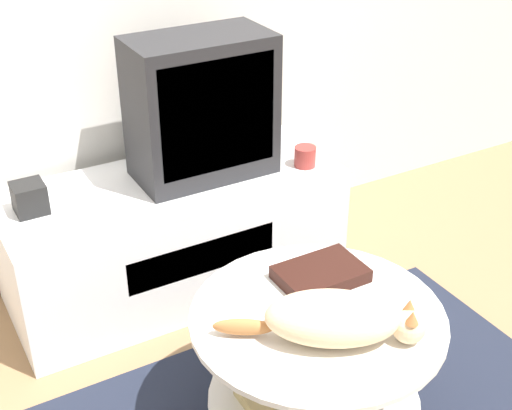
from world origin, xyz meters
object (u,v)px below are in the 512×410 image
object	(u,v)px
speaker	(30,198)
cat	(336,319)
dvd_box	(321,274)
tv	(202,107)

from	to	relation	value
speaker	cat	bearing A→B (deg)	-63.09
speaker	dvd_box	xyz separation A→B (m)	(0.67, -0.84, -0.05)
dvd_box	cat	size ratio (longest dim) A/B	0.52
tv	speaker	distance (m)	0.70
tv	cat	bearing A→B (deg)	-96.37
speaker	cat	size ratio (longest dim) A/B	0.22
tv	dvd_box	xyz separation A→B (m)	(0.00, -0.81, -0.27)
dvd_box	cat	world-z (taller)	cat
dvd_box	cat	bearing A→B (deg)	-116.03
tv	cat	xyz separation A→B (m)	(-0.12, -1.06, -0.22)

